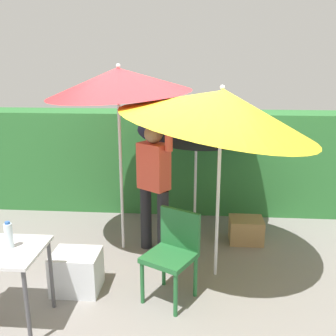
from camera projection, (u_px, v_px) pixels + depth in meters
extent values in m
plane|color=gray|center=(166.00, 265.00, 4.43)|extent=(24.00, 24.00, 0.00)
cube|color=#2D7033|center=(176.00, 161.00, 6.03)|extent=(8.00, 0.70, 1.56)
cylinder|color=silver|center=(218.00, 204.00, 4.02)|extent=(0.04, 0.04, 1.68)
cone|color=yellow|center=(222.00, 108.00, 3.78)|extent=(2.08, 2.04, 0.74)
sphere|color=silver|center=(223.00, 87.00, 3.75)|extent=(0.05, 0.05, 0.05)
cylinder|color=silver|center=(195.00, 180.00, 5.28)|extent=(0.04, 0.04, 1.42)
cone|color=#19234C|center=(198.00, 119.00, 5.06)|extent=(1.64, 1.65, 0.56)
sphere|color=silver|center=(200.00, 107.00, 5.01)|extent=(0.05, 0.05, 0.05)
cylinder|color=silver|center=(121.00, 175.00, 4.60)|extent=(0.04, 0.04, 1.94)
cone|color=red|center=(118.00, 81.00, 4.29)|extent=(1.69, 1.69, 0.47)
sphere|color=silver|center=(118.00, 66.00, 4.24)|extent=(0.05, 0.05, 0.05)
cylinder|color=black|center=(163.00, 223.00, 4.59)|extent=(0.14, 0.14, 0.82)
cylinder|color=black|center=(146.00, 217.00, 4.76)|extent=(0.14, 0.14, 0.82)
cube|color=#E04C38|center=(154.00, 166.00, 4.49)|extent=(0.42, 0.39, 0.56)
sphere|color=#8C6647|center=(153.00, 134.00, 4.39)|extent=(0.22, 0.22, 0.22)
cylinder|color=#E04C38|center=(169.00, 127.00, 4.22)|extent=(0.13, 0.13, 0.56)
cylinder|color=#8C6647|center=(140.00, 165.00, 4.64)|extent=(0.13, 0.13, 0.52)
cylinder|color=#236633|center=(142.00, 283.00, 3.68)|extent=(0.04, 0.04, 0.44)
cylinder|color=#236633|center=(176.00, 295.00, 3.48)|extent=(0.04, 0.04, 0.44)
cylinder|color=#236633|center=(164.00, 266.00, 3.99)|extent=(0.04, 0.04, 0.44)
cylinder|color=#236633|center=(195.00, 276.00, 3.79)|extent=(0.04, 0.04, 0.44)
cube|color=#236633|center=(169.00, 257.00, 3.67)|extent=(0.60, 0.60, 0.05)
cube|color=#236633|center=(180.00, 229.00, 3.77)|extent=(0.41, 0.24, 0.40)
cube|color=silver|center=(77.00, 272.00, 3.90)|extent=(0.48, 0.39, 0.42)
cube|color=#9E7A4C|center=(246.00, 230.00, 4.99)|extent=(0.43, 0.36, 0.32)
cylinder|color=#4C4C51|center=(51.00, 274.00, 3.58)|extent=(0.04, 0.04, 0.71)
cylinder|color=#4C4C51|center=(27.00, 308.00, 3.08)|extent=(0.04, 0.04, 0.71)
cylinder|color=silver|center=(9.00, 236.00, 3.25)|extent=(0.07, 0.07, 0.22)
cylinder|color=#2D60B7|center=(7.00, 223.00, 3.22)|extent=(0.04, 0.04, 0.02)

